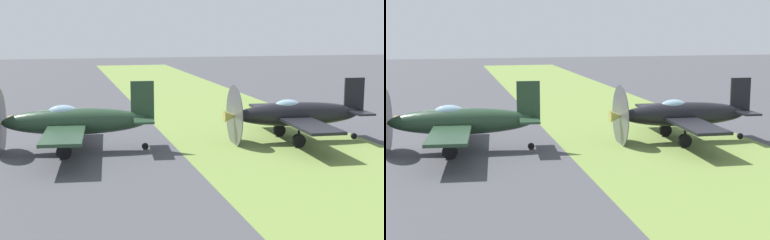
{
  "view_description": "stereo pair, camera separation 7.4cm",
  "coord_description": "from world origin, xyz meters",
  "views": [
    {
      "loc": [
        -31.14,
        0.04,
        6.49
      ],
      "look_at": [
        -1.87,
        -6.85,
        1.43
      ],
      "focal_mm": 53.46,
      "sensor_mm": 36.0,
      "label": 1
    },
    {
      "loc": [
        -31.15,
        -0.03,
        6.49
      ],
      "look_at": [
        -1.87,
        -6.85,
        1.43
      ],
      "focal_mm": 53.46,
      "sensor_mm": 36.0,
      "label": 2
    }
  ],
  "objects": [
    {
      "name": "grass_verge",
      "position": [
        0.0,
        -11.42,
        0.0
      ],
      "size": [
        120.0,
        11.0,
        0.01
      ],
      "primitive_type": "cube",
      "color": "olive",
      "rests_on": "ground"
    },
    {
      "name": "ground_plane",
      "position": [
        0.0,
        0.0,
        0.0
      ],
      "size": [
        160.0,
        160.0,
        0.0
      ],
      "primitive_type": "plane",
      "color": "#424247"
    },
    {
      "name": "airplane_lead",
      "position": [
        -1.79,
        -0.62,
        1.58
      ],
      "size": [
        10.6,
        8.4,
        3.77
      ],
      "rotation": [
        0.0,
        0.0,
        -0.09
      ],
      "color": "#233D28",
      "rests_on": "ground"
    },
    {
      "name": "supply_crate",
      "position": [
        6.61,
        2.83,
        0.32
      ],
      "size": [
        0.93,
        0.93,
        0.64
      ],
      "primitive_type": "cube",
      "rotation": [
        0.0,
        0.0,
        0.04
      ],
      "color": "olive",
      "rests_on": "ground"
    },
    {
      "name": "airplane_wingman",
      "position": [
        -1.94,
        -12.74,
        1.54
      ],
      "size": [
        10.3,
        8.16,
        3.68
      ],
      "rotation": [
        0.0,
        0.0,
        -0.04
      ],
      "color": "black",
      "rests_on": "ground"
    }
  ]
}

